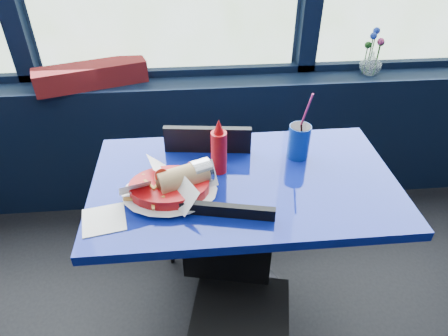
# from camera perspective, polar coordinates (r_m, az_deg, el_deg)

# --- Properties ---
(window_sill) EXTENTS (5.00, 0.26, 0.80)m
(window_sill) POSITION_cam_1_polar(r_m,az_deg,el_deg) (2.49, -6.88, 3.88)
(window_sill) COLOR black
(window_sill) RESTS_ON ground
(near_table) EXTENTS (1.20, 0.70, 0.75)m
(near_table) POSITION_cam_1_polar(r_m,az_deg,el_deg) (1.70, 2.76, -6.48)
(near_table) COLOR black
(near_table) RESTS_ON ground
(chair_near_front) EXTENTS (0.43, 0.43, 0.80)m
(chair_near_front) POSITION_cam_1_polar(r_m,az_deg,el_deg) (1.58, 1.51, -16.97)
(chair_near_front) COLOR black
(chair_near_front) RESTS_ON ground
(chair_near_back) EXTENTS (0.44, 0.44, 0.87)m
(chair_near_back) POSITION_cam_1_polar(r_m,az_deg,el_deg) (1.98, -2.72, -1.87)
(chair_near_back) COLOR black
(chair_near_back) RESTS_ON ground
(planter_box) EXTENTS (0.60, 0.31, 0.12)m
(planter_box) POSITION_cam_1_polar(r_m,az_deg,el_deg) (2.31, -18.41, 12.47)
(planter_box) COLOR maroon
(planter_box) RESTS_ON window_sill
(flower_vase) EXTENTS (0.13, 0.14, 0.26)m
(flower_vase) POSITION_cam_1_polar(r_m,az_deg,el_deg) (2.48, 20.33, 14.19)
(flower_vase) COLOR silver
(flower_vase) RESTS_ON window_sill
(food_basket) EXTENTS (0.33, 0.31, 0.12)m
(food_basket) POSITION_cam_1_polar(r_m,az_deg,el_deg) (1.50, -7.55, -2.53)
(food_basket) COLOR #B90C0F
(food_basket) RESTS_ON near_table
(ketchup_bottle) EXTENTS (0.06, 0.06, 0.24)m
(ketchup_bottle) POSITION_cam_1_polar(r_m,az_deg,el_deg) (1.57, -0.73, 2.71)
(ketchup_bottle) COLOR #B90C0F
(ketchup_bottle) RESTS_ON near_table
(soda_cup) EXTENTS (0.09, 0.09, 0.31)m
(soda_cup) POSITION_cam_1_polar(r_m,az_deg,el_deg) (1.70, 10.66, 3.87)
(soda_cup) COLOR #0D3897
(soda_cup) RESTS_ON near_table
(napkin) EXTENTS (0.17, 0.17, 0.00)m
(napkin) POSITION_cam_1_polar(r_m,az_deg,el_deg) (1.46, -16.78, -7.09)
(napkin) COLOR white
(napkin) RESTS_ON near_table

